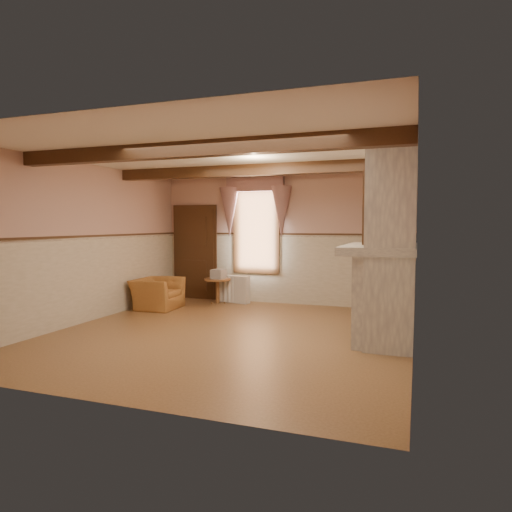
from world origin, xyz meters
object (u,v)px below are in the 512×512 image
(armchair, at_px, (157,293))
(side_table, at_px, (218,291))
(bowl, at_px, (381,242))
(mantel_clock, at_px, (384,237))
(radiator, at_px, (235,289))
(oil_lamp, at_px, (384,235))

(armchair, bearing_deg, side_table, -46.46)
(armchair, bearing_deg, bowl, -103.93)
(side_table, bearing_deg, armchair, -133.75)
(side_table, xyz_separation_m, mantel_clock, (3.57, -1.08, 1.25))
(bowl, bearing_deg, mantel_clock, 90.00)
(bowl, bearing_deg, radiator, 147.61)
(bowl, height_order, oil_lamp, oil_lamp)
(bowl, bearing_deg, side_table, 152.58)
(mantel_clock, distance_m, oil_lamp, 0.12)
(oil_lamp, bearing_deg, radiator, 156.58)
(side_table, distance_m, radiator, 0.38)
(radiator, bearing_deg, mantel_clock, -9.58)
(side_table, xyz_separation_m, bowl, (3.57, -1.85, 1.19))
(armchair, distance_m, oil_lamp, 4.67)
(side_table, height_order, mantel_clock, mantel_clock)
(radiator, relative_size, mantel_clock, 2.92)
(side_table, relative_size, mantel_clock, 2.41)
(side_table, height_order, oil_lamp, oil_lamp)
(radiator, bearing_deg, oil_lamp, -11.32)
(armchair, distance_m, side_table, 1.33)
(radiator, bearing_deg, side_table, -133.69)
(radiator, height_order, mantel_clock, mantel_clock)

